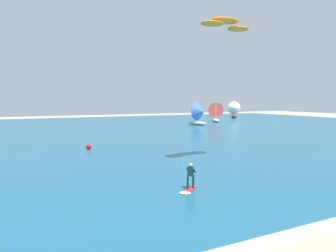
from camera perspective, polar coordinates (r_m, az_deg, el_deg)
name	(u,v)px	position (r m, az deg, el deg)	size (l,w,h in m)	color
ocean	(74,133)	(55.34, -17.17, -1.17)	(160.00, 90.00, 0.10)	#1E607F
shoreline_foam	(296,228)	(15.50, 22.70, -17.18)	(95.37, 1.60, 0.01)	white
kitesurfer	(189,181)	(19.41, 4.02, -10.12)	(1.87, 1.67, 1.67)	red
kite	(226,24)	(27.62, 10.71, 18.17)	(5.47, 2.61, 0.80)	orange
sailboat_mid_right	(234,109)	(97.01, 12.22, 3.04)	(4.71, 5.10, 5.67)	maroon
sailboat_trailing	(215,112)	(78.86, 8.75, 2.63)	(4.37, 4.90, 5.51)	silver
sailboat_leading	(200,114)	(67.73, 5.99, 2.33)	(4.42, 4.99, 5.61)	silver
marker_buoy	(89,146)	(36.15, -14.56, -3.71)	(0.60, 0.60, 0.60)	red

